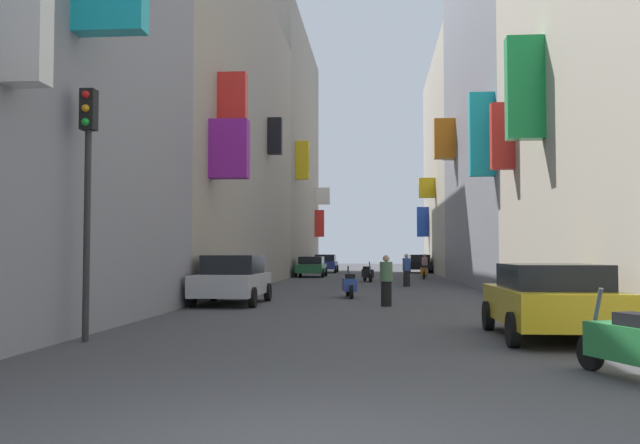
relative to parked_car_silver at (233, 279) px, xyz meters
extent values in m
plane|color=#424244|center=(3.93, 14.06, -0.79)|extent=(140.00, 140.00, 0.00)
cube|color=white|center=(-0.75, -11.51, 4.35)|extent=(0.63, 0.45, 2.00)
cube|color=#9E9384|center=(-4.07, 10.97, 6.65)|extent=(6.00, 23.81, 14.88)
cube|color=purple|center=(-0.42, 1.27, 4.30)|extent=(1.30, 0.59, 1.98)
cube|color=black|center=(-0.70, 13.49, 6.82)|extent=(0.73, 0.43, 1.89)
cube|color=red|center=(-0.56, 2.44, 6.01)|extent=(1.01, 0.47, 2.37)
cube|color=gray|center=(-4.07, 33.47, 8.81)|extent=(6.00, 21.18, 19.21)
cube|color=white|center=(-0.41, 40.91, 6.00)|extent=(1.32, 0.53, 1.51)
cube|color=yellow|center=(-0.61, 25.67, 7.22)|extent=(0.92, 0.43, 2.66)
cube|color=red|center=(-0.65, 40.35, 3.48)|extent=(0.83, 0.45, 2.41)
cube|color=black|center=(-0.65, 26.87, 7.40)|extent=(0.83, 0.43, 1.71)
cube|color=green|center=(8.45, -3.01, 5.16)|extent=(0.98, 0.46, 2.73)
cube|color=red|center=(8.57, 0.99, 4.56)|extent=(0.73, 0.40, 2.14)
cube|color=gray|center=(11.93, 13.94, 8.42)|extent=(6.00, 19.90, 18.44)
cube|color=#19B2BF|center=(8.47, 4.67, 5.25)|extent=(0.93, 0.44, 3.15)
cube|color=orange|center=(8.35, 17.71, 7.26)|extent=(1.17, 0.62, 2.26)
cube|color=yellow|center=(8.60, 18.11, 7.19)|extent=(0.68, 0.59, 2.12)
cube|color=#BCB29E|center=(11.93, 33.98, 7.70)|extent=(6.00, 20.16, 16.98)
cube|color=blue|center=(8.43, 38.21, 3.49)|extent=(1.00, 0.51, 2.55)
cube|color=yellow|center=(8.32, 31.24, 5.76)|extent=(1.22, 0.45, 1.52)
cube|color=#B7B7BC|center=(0.00, -0.06, -0.17)|extent=(1.82, 4.24, 0.64)
cube|color=black|center=(0.00, 0.15, 0.44)|extent=(1.60, 2.37, 0.59)
cylinder|color=black|center=(0.91, -1.46, -0.49)|extent=(0.18, 0.60, 0.60)
cylinder|color=black|center=(-0.91, -1.46, -0.49)|extent=(0.18, 0.60, 0.60)
cylinder|color=black|center=(0.91, 1.34, -0.49)|extent=(0.18, 0.60, 0.60)
cylinder|color=black|center=(-0.91, 1.34, -0.49)|extent=(0.18, 0.60, 0.60)
cube|color=gold|center=(7.75, -8.18, -0.18)|extent=(1.85, 4.00, 0.64)
cube|color=black|center=(7.75, -8.38, 0.37)|extent=(1.63, 2.24, 0.45)
cylinder|color=black|center=(6.83, -6.86, -0.49)|extent=(0.18, 0.60, 0.60)
cylinder|color=black|center=(8.68, -6.86, -0.49)|extent=(0.18, 0.60, 0.60)
cylinder|color=black|center=(6.83, -9.50, -0.49)|extent=(0.18, 0.60, 0.60)
cylinder|color=black|center=(8.68, -9.50, -0.49)|extent=(0.18, 0.60, 0.60)
cube|color=#236638|center=(0.09, 24.83, -0.22)|extent=(1.77, 4.10, 0.55)
cube|color=black|center=(0.09, 25.04, 0.31)|extent=(1.56, 2.30, 0.51)
cylinder|color=black|center=(0.98, 23.48, -0.49)|extent=(0.18, 0.60, 0.60)
cylinder|color=black|center=(-0.80, 23.48, -0.49)|extent=(0.18, 0.60, 0.60)
cylinder|color=black|center=(0.98, 26.19, -0.49)|extent=(0.18, 0.60, 0.60)
cylinder|color=black|center=(-0.80, 26.19, -0.49)|extent=(0.18, 0.60, 0.60)
cube|color=navy|center=(0.30, 34.78, -0.19)|extent=(1.78, 4.08, 0.61)
cube|color=black|center=(0.30, 34.99, 0.40)|extent=(1.57, 2.28, 0.58)
cylinder|color=black|center=(1.19, 33.44, -0.49)|extent=(0.18, 0.60, 0.60)
cylinder|color=black|center=(-0.59, 33.44, -0.49)|extent=(0.18, 0.60, 0.60)
cylinder|color=black|center=(1.19, 36.13, -0.49)|extent=(0.18, 0.60, 0.60)
cylinder|color=black|center=(-0.59, 36.13, -0.49)|extent=(0.18, 0.60, 0.60)
cube|color=black|center=(7.97, 35.51, -0.19)|extent=(1.77, 4.35, 0.62)
cube|color=black|center=(7.97, 35.29, 0.40)|extent=(1.56, 2.44, 0.56)
cylinder|color=black|center=(7.09, 36.94, -0.49)|extent=(0.18, 0.60, 0.60)
cylinder|color=black|center=(8.86, 36.94, -0.49)|extent=(0.18, 0.60, 0.60)
cylinder|color=black|center=(7.09, 34.07, -0.49)|extent=(0.18, 0.60, 0.60)
cylinder|color=black|center=(8.86, 34.07, -0.49)|extent=(0.18, 0.60, 0.60)
cube|color=#2D4CAD|center=(3.54, 3.37, -0.33)|extent=(0.59, 1.22, 0.45)
cube|color=black|center=(3.57, 3.16, -0.02)|extent=(0.39, 0.60, 0.16)
cylinder|color=#4C4C51|center=(3.46, 3.95, 0.00)|extent=(0.10, 0.28, 0.68)
cylinder|color=black|center=(3.44, 4.10, -0.55)|extent=(0.16, 0.49, 0.48)
cylinder|color=black|center=(3.64, 2.65, -0.55)|extent=(0.16, 0.49, 0.48)
cube|color=orange|center=(7.40, 21.50, -0.33)|extent=(0.50, 1.10, 0.45)
cube|color=black|center=(7.41, 21.70, -0.02)|extent=(0.35, 0.58, 0.16)
cylinder|color=#4C4C51|center=(7.37, 20.96, 0.00)|extent=(0.07, 0.28, 0.68)
cylinder|color=black|center=(7.36, 20.83, -0.55)|extent=(0.12, 0.48, 0.48)
cylinder|color=black|center=(7.43, 22.17, -0.55)|extent=(0.12, 0.48, 0.48)
cube|color=#287F3D|center=(7.67, -12.39, -0.33)|extent=(0.81, 1.23, 0.45)
cube|color=black|center=(7.75, -12.59, -0.02)|extent=(0.49, 0.64, 0.16)
cylinder|color=#4C4C51|center=(7.48, -11.85, 0.00)|extent=(0.15, 0.28, 0.68)
cylinder|color=black|center=(7.43, -11.71, -0.55)|extent=(0.26, 0.49, 0.48)
cube|color=black|center=(3.99, 17.17, -0.33)|extent=(0.69, 1.18, 0.45)
cube|color=black|center=(3.94, 17.37, -0.02)|extent=(0.45, 0.62, 0.16)
cylinder|color=#4C4C51|center=(4.13, 16.63, 0.00)|extent=(0.12, 0.28, 0.68)
cylinder|color=black|center=(4.16, 16.50, -0.55)|extent=(0.21, 0.49, 0.48)
cylinder|color=black|center=(3.83, 17.84, -0.55)|extent=(0.21, 0.49, 0.48)
cylinder|color=black|center=(5.93, 11.81, -0.42)|extent=(0.36, 0.36, 0.76)
cylinder|color=#335199|center=(5.93, 11.81, 0.26)|extent=(0.43, 0.43, 0.60)
sphere|color=tan|center=(5.93, 11.81, 0.67)|extent=(0.21, 0.21, 0.21)
cylinder|color=black|center=(4.81, -0.61, -0.42)|extent=(0.44, 0.44, 0.74)
cylinder|color=#4C724C|center=(4.81, -0.61, 0.25)|extent=(0.53, 0.53, 0.59)
sphere|color=tan|center=(4.81, -0.61, 0.64)|extent=(0.20, 0.20, 0.20)
cylinder|color=black|center=(7.73, 25.69, -0.42)|extent=(0.45, 0.45, 0.75)
cylinder|color=pink|center=(7.73, 25.69, 0.25)|extent=(0.54, 0.54, 0.59)
sphere|color=tan|center=(7.73, 25.69, 0.65)|extent=(0.20, 0.20, 0.20)
cylinder|color=#2D2D2D|center=(-0.69, -9.37, 1.12)|extent=(0.12, 0.12, 3.83)
cube|color=black|center=(-0.69, -9.37, 3.41)|extent=(0.26, 0.26, 0.75)
sphere|color=red|center=(-0.69, -9.51, 3.66)|extent=(0.14, 0.14, 0.14)
sphere|color=orange|center=(-0.69, -9.51, 3.41)|extent=(0.14, 0.14, 0.14)
sphere|color=green|center=(-0.69, -9.51, 3.16)|extent=(0.14, 0.14, 0.14)
camera|label=1|loc=(4.55, -21.42, 0.80)|focal=38.70mm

